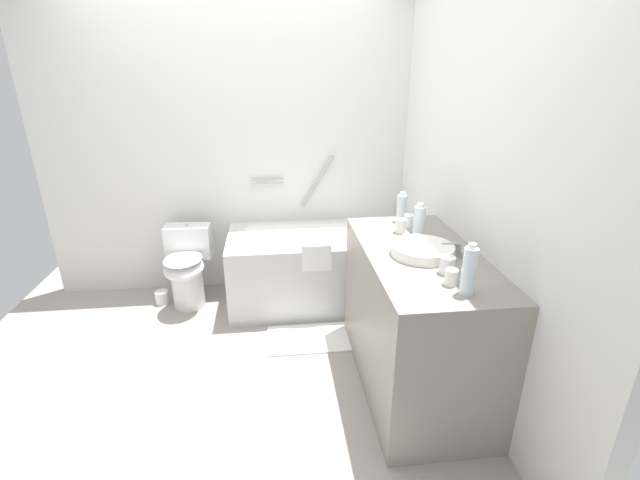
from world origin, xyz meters
TOP-DOWN VIEW (x-y plane):
  - ground_plane at (0.00, 0.00)m, footprint 3.82×3.82m
  - wall_back_tiled at (0.00, 1.27)m, footprint 3.22×0.10m
  - wall_right_mirror at (1.46, 0.00)m, footprint 0.10×2.84m
  - bathtub at (0.63, 0.85)m, footprint 1.49×0.74m
  - toilet at (-0.46, 0.90)m, footprint 0.38×0.53m
  - vanity_counter at (1.09, -0.25)m, footprint 0.64×1.29m
  - sink_basin at (1.08, -0.29)m, footprint 0.35×0.35m
  - sink_faucet at (1.28, -0.29)m, footprint 0.12×0.15m
  - water_bottle_0 at (1.13, 0.30)m, footprint 0.07×0.07m
  - water_bottle_1 at (1.14, -0.74)m, footprint 0.07×0.07m
  - water_bottle_2 at (1.15, -0.01)m, footprint 0.07×0.07m
  - drinking_glass_0 at (1.13, -0.53)m, footprint 0.08×0.08m
  - drinking_glass_1 at (1.15, 0.17)m, footprint 0.07×0.07m
  - drinking_glass_2 at (1.06, 0.08)m, footprint 0.07×0.07m
  - drinking_glass_3 at (1.10, -0.65)m, footprint 0.06×0.06m
  - bath_mat at (0.53, 0.25)m, footprint 0.69×0.37m
  - toilet_paper_roll at (-0.70, 0.92)m, footprint 0.11×0.11m

SIDE VIEW (x-z plane):
  - ground_plane at x=0.00m, z-range 0.00..0.00m
  - bath_mat at x=0.53m, z-range 0.00..0.01m
  - toilet_paper_roll at x=-0.70m, z-range 0.00..0.11m
  - bathtub at x=0.63m, z-range -0.27..0.91m
  - toilet at x=-0.46m, z-range 0.01..0.67m
  - vanity_counter at x=1.09m, z-range 0.00..0.88m
  - sink_basin at x=1.08m, z-range 0.88..0.94m
  - sink_faucet at x=1.28m, z-range 0.88..0.94m
  - drinking_glass_3 at x=1.10m, z-range 0.88..0.96m
  - drinking_glass_1 at x=1.15m, z-range 0.88..0.96m
  - drinking_glass_0 at x=1.13m, z-range 0.88..0.97m
  - drinking_glass_2 at x=1.06m, z-range 0.88..0.97m
  - water_bottle_0 at x=1.13m, z-range 0.87..1.08m
  - water_bottle_2 at x=1.15m, z-range 0.87..1.09m
  - water_bottle_1 at x=1.14m, z-range 0.87..1.12m
  - wall_back_tiled at x=0.00m, z-range 0.00..2.35m
  - wall_right_mirror at x=1.46m, z-range 0.00..2.35m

